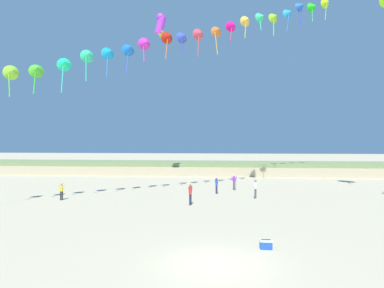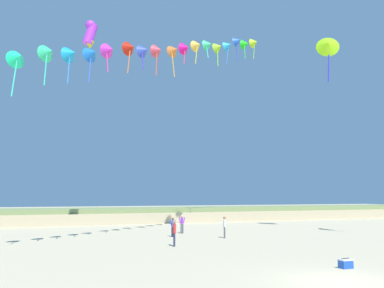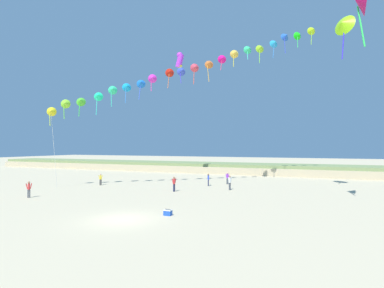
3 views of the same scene
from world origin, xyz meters
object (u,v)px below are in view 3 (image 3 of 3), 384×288
Objects in this scene: person_far_left at (101,179)px; large_kite_low_lead at (343,24)px; person_far_right at (174,183)px; large_kite_mid_trail at (361,0)px; person_far_center at (227,177)px; beach_cooler at (168,213)px; large_kite_high_solo at (180,60)px; person_mid_center at (230,182)px; person_near_right at (208,179)px; person_near_left at (29,188)px.

large_kite_low_lead is at bearing 6.70° from person_far_left.
large_kite_mid_trail is (17.98, -3.83, 15.50)m from person_far_right.
person_far_center is 2.82× the size of beach_cooler.
large_kite_low_lead is 26.60m from beach_cooler.
large_kite_high_solo reaches higher than person_far_right.
beach_cooler is (4.61, -10.56, -0.77)m from person_far_right.
large_kite_high_solo is at bearing 142.78° from person_mid_center.
large_kite_mid_trail reaches higher than person_far_left.
person_near_right is 2.69× the size of beach_cooler.
large_kite_low_lead is (28.66, 3.37, 17.03)m from person_far_left.
large_kite_mid_trail reaches higher than person_mid_center.
beach_cooler is at bearing -80.91° from person_near_right.
large_kite_high_solo is (6.84, 9.81, 17.33)m from person_far_left.
large_kite_low_lead is 0.96× the size of large_kite_mid_trail.
large_kite_low_lead is 1.77× the size of large_kite_high_solo.
person_far_right reaches higher than person_near_right.
person_near_right is at bearing -38.49° from large_kite_high_solo.
person_near_right is (13.51, 15.06, -0.04)m from person_near_left.
person_far_left is 16.72m from person_far_center.
large_kite_mid_trail reaches higher than person_near_right.
person_far_right is 1.04× the size of person_far_center.
person_far_right reaches higher than person_near_left.
person_near_right is 6.31m from person_far_right.
person_far_right reaches higher than beach_cooler.
person_near_right is 3.18m from person_far_center.
person_far_right is at bearing -108.16° from person_near_right.
person_far_right is at bearing 38.13° from person_near_left.
large_kite_high_solo is at bearing 55.13° from person_far_left.
large_kite_low_lead is at bearing -4.99° from person_near_right.
person_far_right is (-5.45, -3.58, -0.00)m from person_mid_center.
person_far_right is at bearing -6.48° from person_far_left.
person_mid_center reaches higher than person_far_left.
person_near_left is 21.18m from person_mid_center.
person_mid_center reaches higher than person_near_left.
person_near_left is 16.24m from beach_cooler.
person_near_left is 0.96× the size of person_mid_center.
person_far_left is 0.30× the size of large_kite_mid_trail.
large_kite_low_lead is at bearing 49.96° from beach_cooler.
person_far_right is at bearing -113.47° from person_far_center.
person_mid_center is at bearing 36.64° from person_near_left.
large_kite_high_solo is at bearing 163.56° from large_kite_low_lead.
large_kite_mid_trail is at bearing 10.05° from person_near_left.
person_far_center is (15.02, 7.35, 0.07)m from person_far_left.
large_kite_low_lead reaches higher than person_far_right.
person_near_left is at bearing -130.84° from person_far_center.
person_far_right is (-1.97, -5.99, 0.08)m from person_near_right.
person_far_right is 9.40m from person_far_center.
person_far_center is at bearing 138.80° from large_kite_mid_trail.
person_far_left is 0.89× the size of person_far_right.
person_near_right is 1.03× the size of person_far_left.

